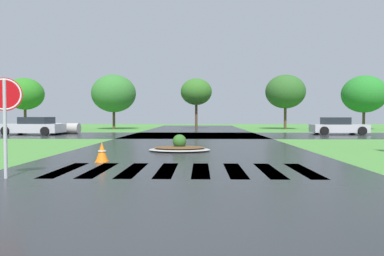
# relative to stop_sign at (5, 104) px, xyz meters

# --- Properties ---
(ground_plane) EXTENTS (120.00, 120.00, 0.10)m
(ground_plane) POSITION_rel_stop_sign_xyz_m (4.03, -4.45, -1.76)
(ground_plane) COLOR #478438
(asphalt_roadway) EXTENTS (9.77, 80.00, 0.01)m
(asphalt_roadway) POSITION_rel_stop_sign_xyz_m (4.03, 5.55, -1.70)
(asphalt_roadway) COLOR #232628
(asphalt_roadway) RESTS_ON ground
(asphalt_cross_road) EXTENTS (90.00, 8.80, 0.01)m
(asphalt_cross_road) POSITION_rel_stop_sign_xyz_m (4.03, 18.75, -1.70)
(asphalt_cross_road) COLOR #232628
(asphalt_cross_road) RESTS_ON ground
(crosswalk_stripes) EXTENTS (6.75, 2.81, 0.01)m
(crosswalk_stripes) POSITION_rel_stop_sign_xyz_m (4.03, 1.37, -1.70)
(crosswalk_stripes) COLOR white
(crosswalk_stripes) RESTS_ON ground
(stop_sign) EXTENTS (0.71, 0.33, 2.31)m
(stop_sign) POSITION_rel_stop_sign_xyz_m (0.00, 0.00, 0.00)
(stop_sign) COLOR #B2B5BA
(stop_sign) RESTS_ON ground
(median_island) EXTENTS (2.52, 1.81, 0.68)m
(median_island) POSITION_rel_stop_sign_xyz_m (3.61, 6.67, -1.56)
(median_island) COLOR #9E9B93
(median_island) RESTS_ON ground
(car_blue_compact) EXTENTS (4.70, 2.52, 1.34)m
(car_blue_compact) POSITION_rel_stop_sign_xyz_m (-8.14, 19.22, -1.08)
(car_blue_compact) COLOR #B7B7BF
(car_blue_compact) RESTS_ON ground
(car_silver_hatch) EXTENTS (4.08, 2.15, 1.31)m
(car_silver_hatch) POSITION_rel_stop_sign_xyz_m (14.94, 20.10, -1.10)
(car_silver_hatch) COLOR #B7B7BF
(car_silver_hatch) RESTS_ON ground
(drainage_pipe_stack) EXTENTS (2.40, 1.10, 0.85)m
(drainage_pipe_stack) POSITION_rel_stop_sign_xyz_m (-6.32, 20.85, -1.28)
(drainage_pipe_stack) COLOR #9E9B93
(drainage_pipe_stack) RESTS_ON ground
(traffic_cone) EXTENTS (0.40, 0.40, 0.62)m
(traffic_cone) POSITION_rel_stop_sign_xyz_m (1.40, 3.06, -1.41)
(traffic_cone) COLOR orange
(traffic_cone) RESTS_ON ground
(background_treeline) EXTENTS (49.38, 5.71, 5.79)m
(background_treeline) POSITION_rel_stop_sign_xyz_m (1.93, 31.23, 2.05)
(background_treeline) COLOR #4C3823
(background_treeline) RESTS_ON ground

